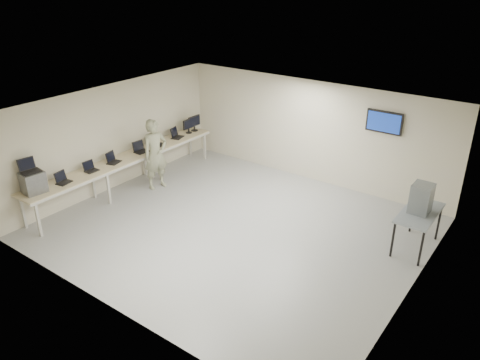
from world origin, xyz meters
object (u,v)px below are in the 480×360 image
Objects in this scene: soldier at (156,154)px; side_table at (419,215)px; workbench at (127,160)px; equipment_box at (33,182)px.

soldier reaches higher than side_table.
workbench is 12.32× the size of equipment_box.
workbench is 3.14× the size of soldier.
equipment_box is at bearing -91.38° from workbench.
workbench is at bearing 95.40° from equipment_box.
equipment_box reaches higher than side_table.
side_table is (7.19, 1.62, -0.03)m from workbench.
workbench is 2.62m from equipment_box.
side_table is at bearing 12.69° from workbench.
equipment_box is 0.34× the size of side_table.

